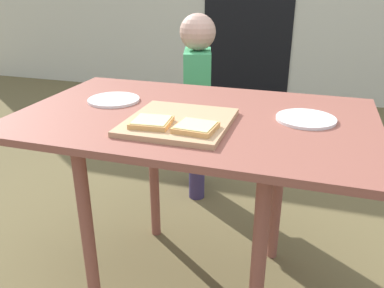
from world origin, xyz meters
TOP-DOWN VIEW (x-y plane):
  - ground_plane at (0.00, 0.00)m, footprint 16.00×16.00m
  - dining_table at (0.00, 0.00)m, footprint 1.22×0.77m
  - cutting_board at (-0.02, -0.11)m, footprint 0.32×0.34m
  - pizza_slice_near_right at (0.06, -0.19)m, footprint 0.13×0.12m
  - pizza_slice_near_left at (-0.08, -0.19)m, footprint 0.13×0.12m
  - plate_white_left at (-0.34, 0.06)m, footprint 0.20×0.20m
  - plate_white_right at (0.37, 0.05)m, footprint 0.20×0.20m
  - child_left at (-0.22, 0.76)m, footprint 0.20×0.27m

SIDE VIEW (x-z plane):
  - ground_plane at x=0.00m, z-range 0.00..0.00m
  - child_left at x=-0.22m, z-range 0.09..1.12m
  - dining_table at x=0.00m, z-range 0.29..1.04m
  - plate_white_left at x=-0.34m, z-range 0.75..0.76m
  - plate_white_right at x=0.37m, z-range 0.75..0.76m
  - cutting_board at x=-0.02m, z-range 0.75..0.77m
  - pizza_slice_near_right at x=0.06m, z-range 0.77..0.79m
  - pizza_slice_near_left at x=-0.08m, z-range 0.77..0.79m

